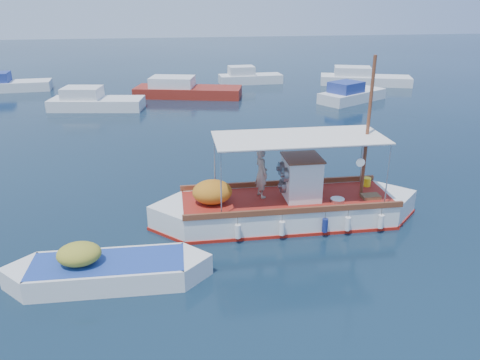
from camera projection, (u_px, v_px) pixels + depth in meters
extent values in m
plane|color=black|center=(273.00, 217.00, 17.52)|extent=(160.00, 160.00, 0.00)
cube|color=white|center=(286.00, 212.00, 17.08)|extent=(7.53, 2.58, 1.10)
cube|color=white|center=(183.00, 219.00, 16.58)|extent=(2.50, 2.50, 1.10)
cube|color=white|center=(384.00, 206.00, 17.59)|extent=(2.50, 2.50, 1.10)
cube|color=#A2190F|center=(286.00, 220.00, 17.21)|extent=(7.63, 2.66, 0.18)
cube|color=maroon|center=(287.00, 199.00, 16.89)|extent=(7.53, 2.38, 0.06)
cube|color=brown|center=(279.00, 183.00, 18.00)|extent=(7.60, 0.18, 0.20)
cube|color=brown|center=(296.00, 211.00, 15.68)|extent=(7.60, 0.18, 0.20)
cube|color=white|center=(301.00, 178.00, 16.67)|extent=(1.21, 1.31, 1.50)
cube|color=brown|center=(303.00, 158.00, 16.38)|extent=(1.32, 1.41, 0.06)
cylinder|color=slate|center=(286.00, 175.00, 16.18)|extent=(0.23, 0.50, 0.50)
cylinder|color=slate|center=(282.00, 168.00, 16.77)|extent=(0.23, 0.50, 0.50)
cylinder|color=slate|center=(283.00, 186.00, 16.68)|extent=(0.23, 0.50, 0.50)
cylinder|color=brown|center=(368.00, 128.00, 16.34)|extent=(0.12, 0.12, 5.00)
cylinder|color=brown|center=(345.00, 140.00, 16.38)|extent=(1.80, 0.10, 0.08)
cylinder|color=silver|center=(215.00, 162.00, 17.14)|extent=(0.04, 0.04, 2.25)
cylinder|color=silver|center=(221.00, 185.00, 15.12)|extent=(0.04, 0.04, 2.25)
cylinder|color=silver|center=(363.00, 155.00, 17.91)|extent=(0.04, 0.04, 2.25)
cylinder|color=silver|center=(388.00, 176.00, 15.89)|extent=(0.04, 0.04, 2.25)
cube|color=silver|center=(299.00, 137.00, 16.09)|extent=(5.93, 2.47, 0.04)
ellipsoid|color=#C3741C|center=(212.00, 192.00, 16.36)|extent=(1.41, 1.21, 0.84)
cube|color=yellow|center=(318.00, 186.00, 17.49)|extent=(0.25, 0.18, 0.40)
cylinder|color=yellow|center=(367.00, 182.00, 17.91)|extent=(0.30, 0.30, 0.34)
cube|color=brown|center=(371.00, 196.00, 16.90)|extent=(0.66, 0.46, 0.12)
cylinder|color=#B2B2B2|center=(337.00, 200.00, 16.58)|extent=(0.51, 0.51, 0.12)
cylinder|color=white|center=(361.00, 162.00, 15.61)|extent=(0.30, 0.03, 0.30)
cylinder|color=white|center=(238.00, 231.00, 15.49)|extent=(0.20, 0.20, 0.48)
cylinder|color=navy|center=(325.00, 225.00, 15.89)|extent=(0.20, 0.20, 0.48)
cylinder|color=white|center=(381.00, 221.00, 16.16)|extent=(0.20, 0.20, 0.48)
imported|color=#A49888|center=(261.00, 173.00, 16.71)|extent=(0.59, 0.75, 1.80)
cube|color=white|center=(109.00, 274.00, 13.49)|extent=(4.36, 1.80, 0.85)
cube|color=white|center=(31.00, 280.00, 13.23)|extent=(1.69, 1.69, 0.85)
cube|color=white|center=(184.00, 269.00, 13.75)|extent=(1.69, 1.69, 0.85)
cube|color=#203D93|center=(108.00, 262.00, 13.34)|extent=(4.36, 1.61, 0.05)
ellipsoid|color=#A69D2F|center=(79.00, 254.00, 13.13)|extent=(1.27, 1.05, 0.62)
cube|color=silver|center=(97.00, 105.00, 33.86)|extent=(6.87, 3.41, 1.00)
cube|color=silver|center=(82.00, 93.00, 33.53)|extent=(2.92, 2.43, 0.80)
cube|color=maroon|center=(188.00, 93.00, 38.01)|extent=(8.94, 4.80, 1.00)
cube|color=silver|center=(172.00, 82.00, 37.78)|extent=(3.89, 3.14, 0.80)
cube|color=silver|center=(352.00, 97.00, 36.43)|extent=(6.09, 4.86, 1.00)
cube|color=navy|center=(346.00, 87.00, 35.59)|extent=(2.95, 2.79, 0.80)
cube|color=silver|center=(365.00, 81.00, 43.19)|extent=(8.50, 5.00, 1.00)
cube|color=silver|center=(352.00, 71.00, 43.04)|extent=(3.76, 3.11, 0.80)
cube|color=silver|center=(7.00, 87.00, 40.34)|extent=(7.44, 2.90, 1.00)
cube|color=silver|center=(250.00, 80.00, 43.87)|extent=(5.91, 2.26, 1.00)
cube|color=silver|center=(241.00, 71.00, 43.37)|extent=(2.40, 1.80, 0.80)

